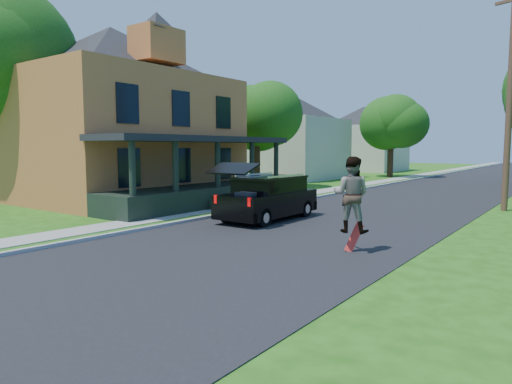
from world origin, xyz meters
The scene contains 14 objects.
ground centered at (0.00, 0.00, 0.00)m, with size 140.00×140.00×0.00m, color #225010.
street centered at (0.00, 20.00, 0.00)m, with size 8.00×120.00×0.02m, color black.
curb centered at (-4.05, 20.00, 0.00)m, with size 0.15×120.00×0.12m, color #A1A19C.
sidewalk centered at (-5.60, 20.00, 0.00)m, with size 1.30×120.00×0.03m, color gray.
front_walk centered at (-9.50, 6.00, 0.00)m, with size 6.50×1.20×0.03m, color gray.
main_house centered at (-12.80, 5.99, 4.92)m, with size 15.56×15.56×10.10m.
neighbor_house_mid centered at (-13.50, 24.00, 4.19)m, with size 12.78×12.78×8.30m.
neighbor_house_far centered at (-13.50, 40.00, 4.19)m, with size 12.78×12.78×8.30m.
black_suv centered at (-2.10, 4.50, 0.81)m, with size 1.79×4.58×2.13m.
skateboarder centered at (2.50, 1.50, 1.46)m, with size 1.05×0.90×1.91m.
skateboard centered at (2.55, 1.61, 0.33)m, with size 0.37×0.42×0.77m.
tree_left_mid centered at (-10.52, 15.37, 4.92)m, with size 5.75×5.93×7.39m.
tree_left_far centered at (-6.98, 30.57, 4.87)m, with size 5.36×5.32×7.62m.
utility_pole_near centered at (4.50, 12.29, 4.69)m, with size 1.52×0.60×9.11m.
Camera 1 is at (7.25, -9.04, 2.64)m, focal length 32.00 mm.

